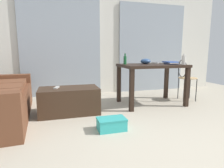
% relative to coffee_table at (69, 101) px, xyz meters
% --- Properties ---
extents(ground_plane, '(7.32, 7.32, 0.00)m').
position_rel_coffee_table_xyz_m(ground_plane, '(1.09, -0.43, -0.21)').
color(ground_plane, '#B2A893').
extents(wall_back, '(5.95, 0.10, 2.62)m').
position_rel_coffee_table_xyz_m(wall_back, '(1.09, 1.50, 1.10)').
color(wall_back, silver).
rests_on(wall_back, ground).
extents(curtains, '(4.07, 0.03, 2.21)m').
position_rel_coffee_table_xyz_m(curtains, '(1.09, 1.41, 0.89)').
color(curtains, '#99A3AD').
rests_on(curtains, ground).
extents(coffee_table, '(0.95, 0.53, 0.43)m').
position_rel_coffee_table_xyz_m(coffee_table, '(0.00, 0.00, 0.00)').
color(coffee_table, '#382619').
rests_on(coffee_table, ground).
extents(craft_table, '(1.19, 0.79, 0.77)m').
position_rel_coffee_table_xyz_m(craft_table, '(1.57, 0.15, 0.45)').
color(craft_table, black).
rests_on(craft_table, ground).
extents(wire_chair, '(0.38, 0.40, 0.86)m').
position_rel_coffee_table_xyz_m(wire_chair, '(2.38, 0.23, 0.33)').
color(wire_chair, tan).
rests_on(wire_chair, ground).
extents(bottle_near, '(0.07, 0.07, 0.20)m').
position_rel_coffee_table_xyz_m(bottle_near, '(2.06, -0.13, 0.65)').
color(bottle_near, beige).
rests_on(bottle_near, craft_table).
extents(bottle_far, '(0.06, 0.06, 0.20)m').
position_rel_coffee_table_xyz_m(bottle_far, '(1.07, 0.27, 0.64)').
color(bottle_far, '#195B2D').
rests_on(bottle_far, craft_table).
extents(bowl, '(0.20, 0.20, 0.10)m').
position_rel_coffee_table_xyz_m(bowl, '(1.51, 0.31, 0.61)').
color(bowl, '#2D4C7A').
rests_on(bowl, craft_table).
extents(book_stack, '(0.23, 0.30, 0.05)m').
position_rel_coffee_table_xyz_m(book_stack, '(1.95, 0.11, 0.59)').
color(book_stack, '#33519E').
rests_on(book_stack, craft_table).
extents(tv_remote_on_table, '(0.08, 0.19, 0.02)m').
position_rel_coffee_table_xyz_m(tv_remote_on_table, '(1.78, 0.42, 0.57)').
color(tv_remote_on_table, '#B7B7B2').
rests_on(tv_remote_on_table, craft_table).
extents(tv_remote_primary, '(0.09, 0.18, 0.02)m').
position_rel_coffee_table_xyz_m(tv_remote_primary, '(-0.19, 0.02, 0.22)').
color(tv_remote_primary, '#B7B7B2').
rests_on(tv_remote_primary, coffee_table).
extents(shoebox, '(0.37, 0.24, 0.16)m').
position_rel_coffee_table_xyz_m(shoebox, '(0.48, -0.85, -0.13)').
color(shoebox, '#33B2AD').
rests_on(shoebox, ground).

